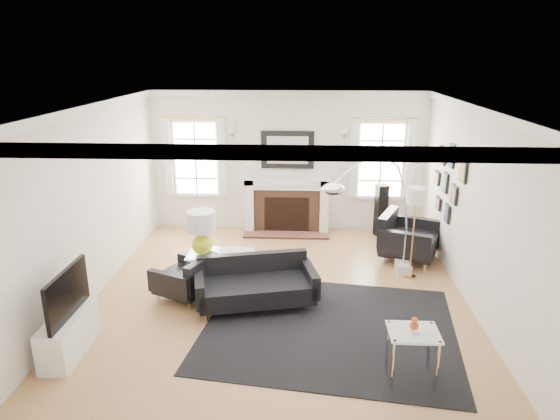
# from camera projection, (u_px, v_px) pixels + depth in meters

# --- Properties ---
(floor) EXTENTS (6.00, 6.00, 0.00)m
(floor) POSITION_uv_depth(u_px,v_px,m) (280.00, 293.00, 7.58)
(floor) COLOR #AD7C48
(floor) RESTS_ON ground
(back_wall) EXTENTS (5.50, 0.04, 2.80)m
(back_wall) POSITION_uv_depth(u_px,v_px,m) (288.00, 162.00, 10.01)
(back_wall) COLOR silver
(back_wall) RESTS_ON floor
(front_wall) EXTENTS (5.50, 0.04, 2.80)m
(front_wall) POSITION_uv_depth(u_px,v_px,m) (261.00, 307.00, 4.30)
(front_wall) COLOR silver
(front_wall) RESTS_ON floor
(left_wall) EXTENTS (0.04, 6.00, 2.80)m
(left_wall) POSITION_uv_depth(u_px,v_px,m) (92.00, 202.00, 7.29)
(left_wall) COLOR silver
(left_wall) RESTS_ON floor
(right_wall) EXTENTS (0.04, 6.00, 2.80)m
(right_wall) POSITION_uv_depth(u_px,v_px,m) (474.00, 208.00, 7.01)
(right_wall) COLOR silver
(right_wall) RESTS_ON floor
(ceiling) EXTENTS (5.50, 6.00, 0.02)m
(ceiling) POSITION_uv_depth(u_px,v_px,m) (279.00, 106.00, 6.73)
(ceiling) COLOR white
(ceiling) RESTS_ON back_wall
(crown_molding) EXTENTS (5.50, 6.00, 0.12)m
(crown_molding) POSITION_uv_depth(u_px,v_px,m) (279.00, 111.00, 6.75)
(crown_molding) COLOR white
(crown_molding) RESTS_ON back_wall
(fireplace) EXTENTS (1.70, 0.69, 1.11)m
(fireplace) POSITION_uv_depth(u_px,v_px,m) (287.00, 206.00, 10.07)
(fireplace) COLOR white
(fireplace) RESTS_ON floor
(mantel_mirror) EXTENTS (1.05, 0.07, 0.75)m
(mantel_mirror) POSITION_uv_depth(u_px,v_px,m) (288.00, 150.00, 9.89)
(mantel_mirror) COLOR black
(mantel_mirror) RESTS_ON back_wall
(window_left) EXTENTS (1.24, 0.15, 1.62)m
(window_left) POSITION_uv_depth(u_px,v_px,m) (196.00, 158.00, 10.03)
(window_left) COLOR white
(window_left) RESTS_ON back_wall
(window_right) EXTENTS (1.24, 0.15, 1.62)m
(window_right) POSITION_uv_depth(u_px,v_px,m) (381.00, 160.00, 9.85)
(window_right) COLOR white
(window_right) RESTS_ON back_wall
(gallery_wall) EXTENTS (0.04, 1.73, 1.29)m
(gallery_wall) POSITION_uv_depth(u_px,v_px,m) (448.00, 177.00, 8.21)
(gallery_wall) COLOR black
(gallery_wall) RESTS_ON right_wall
(tv_unit) EXTENTS (0.35, 1.00, 1.09)m
(tv_unit) POSITION_uv_depth(u_px,v_px,m) (69.00, 329.00, 5.98)
(tv_unit) COLOR white
(tv_unit) RESTS_ON floor
(area_rug) EXTENTS (3.59, 3.13, 0.01)m
(area_rug) POSITION_uv_depth(u_px,v_px,m) (329.00, 328.00, 6.61)
(area_rug) COLOR black
(area_rug) RESTS_ON floor
(sofa) EXTENTS (1.85, 1.16, 0.56)m
(sofa) POSITION_uv_depth(u_px,v_px,m) (255.00, 284.00, 7.18)
(sofa) COLOR black
(sofa) RESTS_ON floor
(armchair_left) EXTENTS (0.96, 1.02, 0.54)m
(armchair_left) POSITION_uv_depth(u_px,v_px,m) (187.00, 279.00, 7.37)
(armchair_left) COLOR black
(armchair_left) RESTS_ON floor
(armchair_right) EXTENTS (1.21, 1.28, 0.68)m
(armchair_right) POSITION_uv_depth(u_px,v_px,m) (406.00, 239.00, 8.72)
(armchair_right) COLOR black
(armchair_right) RESTS_ON floor
(coffee_table) EXTENTS (0.89, 0.89, 0.39)m
(coffee_table) POSITION_uv_depth(u_px,v_px,m) (224.00, 259.00, 7.93)
(coffee_table) COLOR silver
(coffee_table) RESTS_ON floor
(side_table_left) EXTENTS (0.47, 0.47, 0.52)m
(side_table_left) POSITION_uv_depth(u_px,v_px,m) (203.00, 260.00, 7.74)
(side_table_left) COLOR silver
(side_table_left) RESTS_ON floor
(nesting_table) EXTENTS (0.55, 0.46, 0.60)m
(nesting_table) POSITION_uv_depth(u_px,v_px,m) (413.00, 341.00, 5.44)
(nesting_table) COLOR silver
(nesting_table) RESTS_ON floor
(gourd_lamp) EXTENTS (0.43, 0.43, 0.69)m
(gourd_lamp) POSITION_uv_depth(u_px,v_px,m) (201.00, 230.00, 7.58)
(gourd_lamp) COLOR #D1DE1B
(gourd_lamp) RESTS_ON side_table_left
(orange_vase) EXTENTS (0.10, 0.10, 0.15)m
(orange_vase) POSITION_uv_depth(u_px,v_px,m) (414.00, 324.00, 5.38)
(orange_vase) COLOR #B74817
(orange_vase) RESTS_ON nesting_table
(arc_floor_lamp) EXTENTS (1.53, 1.41, 2.16)m
(arc_floor_lamp) POSITION_uv_depth(u_px,v_px,m) (372.00, 215.00, 7.45)
(arc_floor_lamp) COLOR silver
(arc_floor_lamp) RESTS_ON floor
(stick_floor_lamp) EXTENTS (0.31, 0.31, 1.51)m
(stick_floor_lamp) POSITION_uv_depth(u_px,v_px,m) (416.00, 200.00, 7.72)
(stick_floor_lamp) COLOR gold
(stick_floor_lamp) RESTS_ON floor
(speaker_tower) EXTENTS (0.26, 0.26, 1.03)m
(speaker_tower) POSITION_uv_depth(u_px,v_px,m) (381.00, 210.00, 9.85)
(speaker_tower) COLOR black
(speaker_tower) RESTS_ON floor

